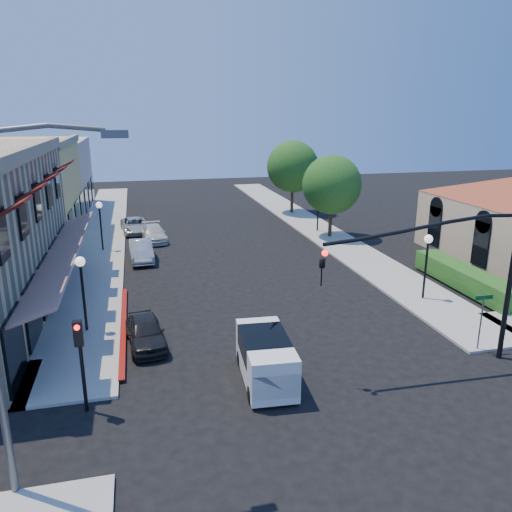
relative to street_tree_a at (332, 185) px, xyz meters
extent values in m
plane|color=black|center=(-8.80, -22.00, -4.19)|extent=(120.00, 120.00, 0.00)
cube|color=#99978B|center=(-17.55, 5.00, -4.13)|extent=(3.50, 50.00, 0.12)
cube|color=#99978B|center=(-0.05, 5.00, -4.13)|extent=(3.50, 50.00, 0.12)
cube|color=maroon|center=(-15.70, -14.00, -4.19)|extent=(0.25, 10.00, 0.06)
cube|color=tan|center=(-19.45, -11.00, 3.61)|extent=(0.50, 18.20, 0.60)
cube|color=#561416|center=(-18.40, -11.00, -1.14)|extent=(1.75, 17.00, 0.67)
cube|color=#501410|center=(-18.75, -18.00, 2.36)|extent=(1.02, 1.50, 0.60)
cube|color=#501410|center=(-18.75, -14.60, 2.36)|extent=(1.02, 1.50, 0.60)
cube|color=#501410|center=(-18.75, -11.20, 2.36)|extent=(1.02, 1.50, 0.60)
cube|color=#501410|center=(-18.75, -7.80, 2.36)|extent=(1.02, 1.50, 0.60)
cube|color=#501410|center=(-18.75, -4.40, 2.36)|extent=(1.02, 1.50, 0.60)
cube|color=black|center=(-19.25, -18.50, -2.59)|extent=(0.12, 2.60, 2.60)
cube|color=black|center=(-19.25, -15.10, -2.59)|extent=(0.12, 2.60, 2.60)
cube|color=black|center=(-19.25, -11.70, -2.59)|extent=(0.12, 2.60, 2.60)
cube|color=black|center=(-19.25, -8.30, -2.59)|extent=(0.12, 2.60, 2.60)
cube|color=black|center=(-19.25, -4.90, -2.59)|extent=(0.12, 2.60, 2.60)
cube|color=#DDC563|center=(-24.30, 4.00, -0.39)|extent=(10.00, 12.00, 7.60)
cube|color=beige|center=(-24.30, 16.00, -0.69)|extent=(10.00, 12.00, 7.00)
cube|color=black|center=(5.65, -10.50, -2.39)|extent=(0.12, 1.40, 2.80)
cube|color=black|center=(5.65, -5.50, -2.39)|extent=(0.12, 1.40, 2.80)
cube|color=#1C4E16|center=(2.90, -13.00, -4.19)|extent=(1.40, 8.00, 1.10)
cylinder|color=#2E2112|center=(0.00, 0.00, -3.14)|extent=(0.28, 0.28, 2.10)
sphere|color=#1C4E16|center=(0.00, 0.00, 0.01)|extent=(4.56, 4.56, 4.56)
cylinder|color=#2E2112|center=(0.00, 10.00, -3.06)|extent=(0.28, 0.28, 2.27)
sphere|color=#1C4E16|center=(0.00, 10.00, 0.36)|extent=(4.94, 4.94, 4.94)
cylinder|color=black|center=(-0.80, -20.50, -1.19)|extent=(0.20, 0.20, 6.00)
cylinder|color=black|center=(-4.70, -20.50, 1.41)|extent=(7.80, 0.14, 0.14)
imported|color=black|center=(-8.60, -20.50, 0.51)|extent=(0.20, 0.16, 1.00)
sphere|color=#FF0C0C|center=(-8.60, -20.68, 0.81)|extent=(0.22, 0.22, 0.22)
cylinder|color=black|center=(-16.80, -20.50, -2.69)|extent=(0.12, 0.12, 3.00)
cube|color=black|center=(-16.80, -20.65, -1.29)|extent=(0.28, 0.22, 0.85)
sphere|color=#FF0C0C|center=(-16.80, -20.77, -1.04)|extent=(0.18, 0.18, 0.18)
cylinder|color=#595B5E|center=(-16.80, -24.00, 5.06)|extent=(3.00, 0.12, 0.12)
cube|color=#595B5E|center=(-15.10, -24.00, 4.96)|extent=(0.60, 0.25, 0.18)
cylinder|color=#595B5E|center=(-1.30, -19.80, -2.94)|extent=(0.06, 0.06, 2.50)
cube|color=#0C591E|center=(-1.30, -19.80, -1.79)|extent=(0.80, 0.04, 0.18)
cylinder|color=black|center=(-17.30, -14.00, -2.59)|extent=(0.12, 0.12, 3.20)
sphere|color=white|center=(-17.30, -14.00, -0.84)|extent=(0.44, 0.44, 0.44)
cylinder|color=black|center=(-17.30, 0.00, -2.59)|extent=(0.12, 0.12, 3.20)
sphere|color=white|center=(-17.30, 0.00, -0.84)|extent=(0.44, 0.44, 0.44)
cylinder|color=black|center=(-0.30, -14.00, -2.59)|extent=(0.12, 0.12, 3.20)
sphere|color=white|center=(-0.30, -14.00, -0.84)|extent=(0.44, 0.44, 0.44)
cylinder|color=black|center=(-0.30, 2.00, -2.59)|extent=(0.12, 0.12, 3.20)
sphere|color=white|center=(-0.30, 2.00, -0.84)|extent=(0.44, 0.44, 0.44)
cube|color=white|center=(-10.49, -20.00, -3.27)|extent=(1.92, 3.97, 1.58)
cube|color=white|center=(-10.60, -21.67, -3.36)|extent=(1.66, 0.63, 0.88)
cube|color=black|center=(-10.58, -21.36, -2.92)|extent=(1.50, 0.18, 0.79)
cube|color=black|center=(-10.47, -19.74, -2.88)|extent=(1.83, 2.39, 0.79)
cylinder|color=black|center=(-11.32, -21.27, -3.90)|extent=(0.26, 0.59, 0.58)
cylinder|color=black|center=(-11.15, -18.64, -3.90)|extent=(0.26, 0.59, 0.58)
cylinder|color=black|center=(-9.83, -21.36, -3.90)|extent=(0.26, 0.59, 0.58)
cylinder|color=black|center=(-9.66, -18.73, -3.90)|extent=(0.26, 0.59, 0.58)
imported|color=black|center=(-14.73, -16.00, -3.57)|extent=(1.86, 3.82, 1.26)
imported|color=#AEB0B4|center=(-14.65, -3.00, -3.52)|extent=(1.63, 4.18, 1.36)
imported|color=beige|center=(-13.60, 2.10, -3.59)|extent=(1.98, 4.27, 1.21)
imported|color=#AEB0B3|center=(-15.00, 5.23, -3.58)|extent=(2.50, 4.64, 1.24)
camera|label=1|loc=(-14.72, -35.99, 5.45)|focal=35.00mm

